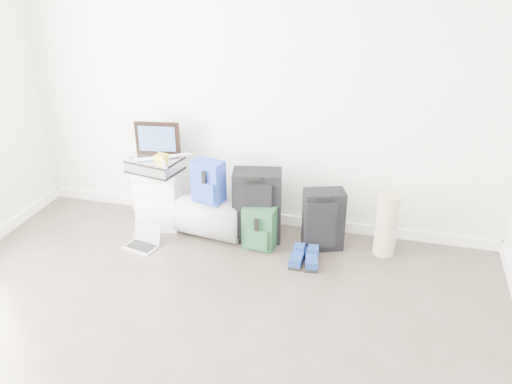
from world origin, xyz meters
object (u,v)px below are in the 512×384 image
(boxes_stack, at_px, (158,198))
(laptop, at_px, (144,241))
(duffel_bag, at_px, (211,218))
(large_suitcase, at_px, (257,206))
(carry_on, at_px, (323,220))
(briefcase, at_px, (155,165))

(boxes_stack, xyz_separation_m, laptop, (0.02, -0.39, -0.24))
(duffel_bag, bearing_deg, laptop, -139.75)
(large_suitcase, relative_size, carry_on, 1.21)
(large_suitcase, xyz_separation_m, laptop, (-0.96, -0.39, -0.29))
(laptop, bearing_deg, boxes_stack, 106.01)
(duffel_bag, bearing_deg, boxes_stack, -178.26)
(duffel_bag, xyz_separation_m, carry_on, (1.03, 0.06, 0.09))
(large_suitcase, bearing_deg, duffel_bag, 176.67)
(carry_on, xyz_separation_m, laptop, (-1.57, -0.39, -0.23))
(boxes_stack, distance_m, laptop, 0.46)
(duffel_bag, xyz_separation_m, laptop, (-0.53, -0.33, -0.14))
(duffel_bag, bearing_deg, carry_on, 11.54)
(duffel_bag, xyz_separation_m, large_suitcase, (0.43, 0.06, 0.15))
(briefcase, distance_m, large_suitcase, 1.02)
(carry_on, bearing_deg, large_suitcase, 160.09)
(large_suitcase, bearing_deg, laptop, -169.17)
(briefcase, distance_m, duffel_bag, 0.71)
(boxes_stack, distance_m, large_suitcase, 0.98)
(briefcase, height_order, carry_on, briefcase)
(briefcase, xyz_separation_m, large_suitcase, (0.98, -0.01, -0.30))
(boxes_stack, xyz_separation_m, briefcase, (0.00, 0.00, 0.35))
(boxes_stack, bearing_deg, large_suitcase, -12.32)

